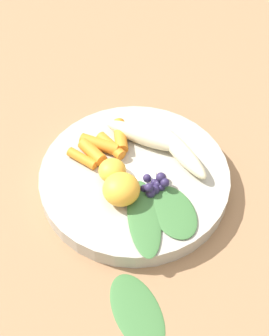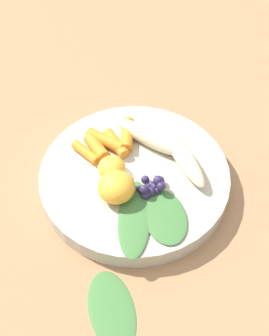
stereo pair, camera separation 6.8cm
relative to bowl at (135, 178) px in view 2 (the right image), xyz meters
name	(u,v)px [view 2 (the right image)]	position (x,y,z in m)	size (l,w,h in m)	color
ground_plane	(135,184)	(0.00, 0.00, -0.01)	(2.40, 2.40, 0.00)	#99704C
bowl	(135,178)	(0.00, 0.00, 0.00)	(0.28, 0.28, 0.03)	#B2AD9E
banana_peeled_left	(148,137)	(0.06, 0.01, 0.03)	(0.12, 0.03, 0.03)	beige
banana_peeled_right	(184,157)	(0.05, -0.05, 0.03)	(0.12, 0.03, 0.03)	beige
orange_segment_near	(114,186)	(-0.05, 0.00, 0.03)	(0.05, 0.05, 0.04)	#F4A833
orange_segment_far	(112,168)	(-0.02, 0.03, 0.03)	(0.04, 0.04, 0.03)	#F4A833
carrot_front	(127,134)	(0.05, 0.04, 0.02)	(0.02, 0.02, 0.06)	orange
carrot_mid_left	(116,143)	(0.03, 0.05, 0.02)	(0.02, 0.02, 0.05)	orange
carrot_mid_right	(105,141)	(0.02, 0.07, 0.02)	(0.02, 0.02, 0.06)	orange
carrot_rear	(96,147)	(0.01, 0.07, 0.02)	(0.02, 0.02, 0.05)	orange
carrot_small	(86,152)	(-0.01, 0.08, 0.02)	(0.01, 0.01, 0.05)	orange
blueberry_pile	(152,187)	(-0.02, -0.04, 0.02)	(0.05, 0.04, 0.03)	#2D234C
coconut_shred_patch	(138,177)	(-0.01, -0.01, 0.02)	(0.05, 0.05, 0.00)	white
kale_leaf_left	(134,218)	(-0.07, -0.04, 0.02)	(0.13, 0.04, 0.01)	#3D7038
kale_leaf_right	(165,216)	(-0.05, -0.08, 0.02)	(0.09, 0.06, 0.01)	#3D7038
kale_leaf_stray	(112,309)	(-0.19, -0.08, -0.01)	(0.11, 0.06, 0.01)	#3D7038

